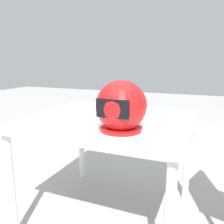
# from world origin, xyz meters

# --- Properties ---
(ground_plane) EXTENTS (14.00, 14.00, 0.00)m
(ground_plane) POSITION_xyz_m (0.00, 0.00, 0.00)
(ground_plane) COLOR #9E9E99
(dining_table) EXTENTS (1.09, 1.00, 0.74)m
(dining_table) POSITION_xyz_m (0.00, 0.00, 0.66)
(dining_table) COLOR white
(dining_table) RESTS_ON ground
(pizza_plate) EXTENTS (0.32, 0.32, 0.01)m
(pizza_plate) POSITION_xyz_m (0.06, -0.20, 0.74)
(pizza_plate) COLOR white
(pizza_plate) RESTS_ON dining_table
(pizza) EXTENTS (0.27, 0.27, 0.06)m
(pizza) POSITION_xyz_m (0.06, -0.19, 0.76)
(pizza) COLOR tan
(pizza) RESTS_ON pizza_plate
(motorcycle_helmet) EXTENTS (0.28, 0.28, 0.28)m
(motorcycle_helmet) POSITION_xyz_m (-0.17, 0.26, 0.87)
(motorcycle_helmet) COLOR #B21414
(motorcycle_helmet) RESTS_ON dining_table
(drinking_glass) EXTENTS (0.07, 0.07, 0.10)m
(drinking_glass) POSITION_xyz_m (0.20, 0.01, 0.79)
(drinking_glass) COLOR silver
(drinking_glass) RESTS_ON dining_table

